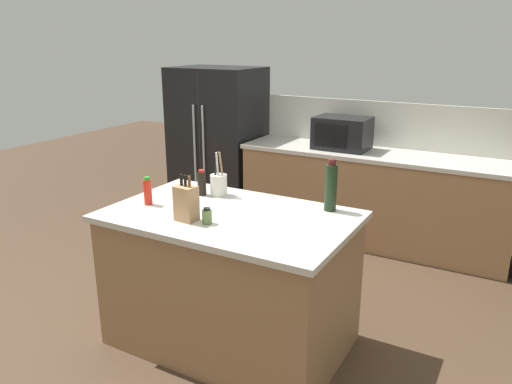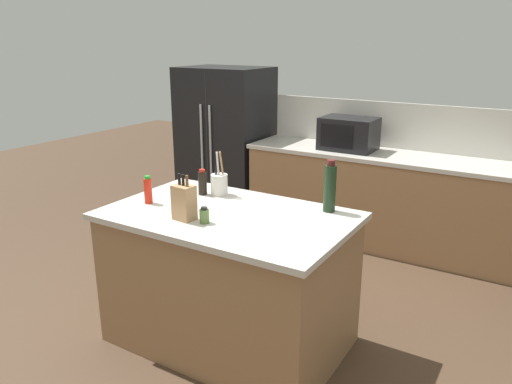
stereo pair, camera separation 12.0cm
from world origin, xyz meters
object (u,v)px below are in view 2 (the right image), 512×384
(soy_sauce_bottle, at_px, (202,183))
(hot_sauce_bottle, at_px, (148,190))
(refrigerator, at_px, (226,141))
(wine_bottle, at_px, (330,187))
(spice_jar_oregano, at_px, (204,216))
(utensil_crock, at_px, (219,184))
(knife_block, at_px, (184,202))
(microwave, at_px, (349,134))

(soy_sauce_bottle, height_order, hot_sauce_bottle, hot_sauce_bottle)
(refrigerator, distance_m, wine_bottle, 2.84)
(spice_jar_oregano, bearing_deg, utensil_crock, 116.19)
(spice_jar_oregano, bearing_deg, knife_block, -174.13)
(utensil_crock, relative_size, hot_sauce_bottle, 1.66)
(utensil_crock, relative_size, wine_bottle, 0.93)
(spice_jar_oregano, distance_m, hot_sauce_bottle, 0.57)
(microwave, bearing_deg, soy_sauce_bottle, -99.87)
(microwave, relative_size, soy_sauce_bottle, 2.88)
(knife_block, bearing_deg, spice_jar_oregano, 11.39)
(knife_block, bearing_deg, wine_bottle, 46.42)
(refrigerator, distance_m, knife_block, 2.86)
(microwave, relative_size, spice_jar_oregano, 5.31)
(knife_block, relative_size, spice_jar_oregano, 2.87)
(refrigerator, relative_size, microwave, 3.17)
(refrigerator, distance_m, hot_sauce_bottle, 2.57)
(microwave, bearing_deg, spice_jar_oregano, -89.53)
(wine_bottle, bearing_deg, refrigerator, 138.48)
(hot_sauce_bottle, bearing_deg, spice_jar_oregano, -10.91)
(utensil_crock, height_order, wine_bottle, wine_bottle)
(spice_jar_oregano, xyz_separation_m, soy_sauce_bottle, (-0.36, 0.46, 0.04))
(refrigerator, relative_size, utensil_crock, 5.31)
(knife_block, relative_size, hot_sauce_bottle, 1.51)
(knife_block, xyz_separation_m, wine_bottle, (0.70, 0.61, 0.05))
(utensil_crock, distance_m, hot_sauce_bottle, 0.51)
(microwave, relative_size, utensil_crock, 1.68)
(spice_jar_oregano, distance_m, soy_sauce_bottle, 0.58)
(refrigerator, distance_m, spice_jar_oregano, 2.92)
(microwave, distance_m, hot_sauce_bottle, 2.37)
(knife_block, distance_m, utensil_crock, 0.54)
(knife_block, bearing_deg, soy_sauce_bottle, 120.29)
(knife_block, relative_size, wine_bottle, 0.85)
(soy_sauce_bottle, bearing_deg, hot_sauce_bottle, -119.05)
(microwave, xyz_separation_m, hot_sauce_bottle, (-0.54, -2.31, -0.07))
(utensil_crock, xyz_separation_m, hot_sauce_bottle, (-0.30, -0.41, 0.01))
(refrigerator, height_order, hot_sauce_bottle, refrigerator)
(refrigerator, xyz_separation_m, knife_block, (1.41, -2.48, 0.20))
(soy_sauce_bottle, bearing_deg, microwave, 80.13)
(knife_block, distance_m, spice_jar_oregano, 0.16)
(wine_bottle, bearing_deg, spice_jar_oregano, -133.34)
(microwave, bearing_deg, knife_block, -92.89)
(spice_jar_oregano, bearing_deg, soy_sauce_bottle, 128.19)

